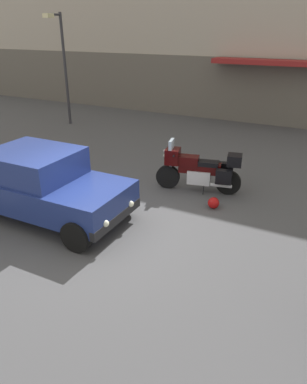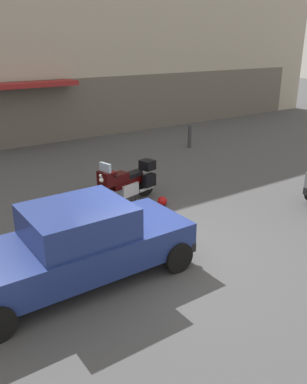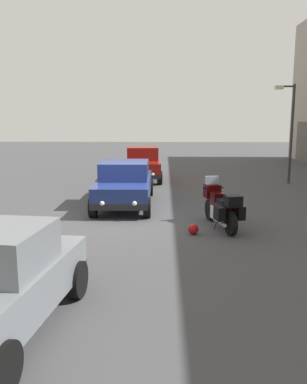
% 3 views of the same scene
% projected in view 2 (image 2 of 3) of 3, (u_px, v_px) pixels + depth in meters
% --- Properties ---
extents(ground_plane, '(80.00, 80.00, 0.00)m').
position_uv_depth(ground_plane, '(150.00, 253.00, 9.00)').
color(ground_plane, '#424244').
extents(motorcycle, '(2.24, 1.01, 1.36)m').
position_uv_depth(motorcycle, '(127.00, 182.00, 11.61)').
color(motorcycle, black).
rests_on(motorcycle, ground).
extents(helmet, '(0.28, 0.28, 0.28)m').
position_uv_depth(helmet, '(162.00, 201.00, 11.53)').
color(helmet, '#990C0C').
rests_on(helmet, ground).
extents(car_sedan_far, '(4.59, 1.94, 1.56)m').
position_uv_depth(car_sedan_far, '(78.00, 244.00, 7.74)').
color(car_sedan_far, navy).
rests_on(car_sedan_far, ground).
extents(bollard_curbside, '(0.16, 0.16, 1.01)m').
position_uv_depth(bollard_curbside, '(190.00, 135.00, 17.68)').
color(bollard_curbside, '#333338').
rests_on(bollard_curbside, ground).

